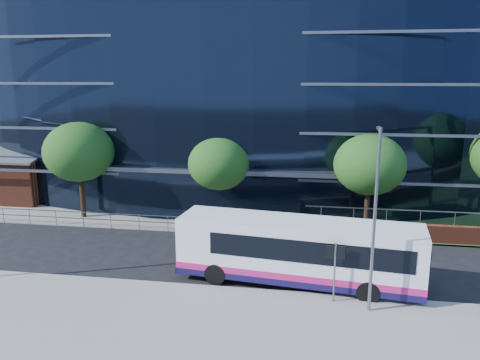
% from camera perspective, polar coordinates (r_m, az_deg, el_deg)
% --- Properties ---
extents(ground, '(200.00, 200.00, 0.00)m').
position_cam_1_polar(ground, '(24.03, 0.09, -12.38)').
color(ground, black).
rests_on(ground, ground).
extents(pavement_near, '(80.00, 8.00, 0.15)m').
position_cam_1_polar(pavement_near, '(19.64, -2.28, -18.29)').
color(pavement_near, gray).
rests_on(pavement_near, ground).
extents(kerb, '(80.00, 0.25, 0.16)m').
position_cam_1_polar(kerb, '(23.10, -0.30, -13.24)').
color(kerb, gray).
rests_on(kerb, ground).
extents(yellow_line_outer, '(80.00, 0.08, 0.01)m').
position_cam_1_polar(yellow_line_outer, '(23.31, -0.22, -13.19)').
color(yellow_line_outer, gold).
rests_on(yellow_line_outer, ground).
extents(yellow_line_inner, '(80.00, 0.08, 0.01)m').
position_cam_1_polar(yellow_line_inner, '(23.45, -0.16, -13.03)').
color(yellow_line_inner, gold).
rests_on(yellow_line_inner, ground).
extents(far_forecourt, '(50.00, 8.00, 0.10)m').
position_cam_1_polar(far_forecourt, '(35.31, -6.80, -4.08)').
color(far_forecourt, gray).
rests_on(far_forecourt, ground).
extents(glass_office, '(44.00, 23.10, 16.00)m').
position_cam_1_polar(glass_office, '(43.04, -0.89, 9.78)').
color(glass_office, black).
rests_on(glass_office, ground).
extents(brick_pavilion, '(8.60, 6.66, 4.40)m').
position_cam_1_polar(brick_pavilion, '(44.00, -26.43, 0.55)').
color(brick_pavilion, maroon).
rests_on(brick_pavilion, ground).
extents(guard_railings, '(24.00, 0.05, 1.10)m').
position_cam_1_polar(guard_railings, '(32.08, -12.22, -4.58)').
color(guard_railings, slate).
rests_on(guard_railings, ground).
extents(street_sign, '(0.85, 0.09, 2.80)m').
position_cam_1_polar(street_sign, '(21.51, 11.52, -9.51)').
color(street_sign, slate).
rests_on(street_sign, pavement_near).
extents(tree_far_a, '(4.95, 4.95, 6.98)m').
position_cam_1_polar(tree_far_a, '(35.02, -19.02, 3.26)').
color(tree_far_a, black).
rests_on(tree_far_a, ground).
extents(tree_far_b, '(4.29, 4.29, 6.05)m').
position_cam_1_polar(tree_far_b, '(32.21, -2.57, 1.99)').
color(tree_far_b, black).
rests_on(tree_far_b, ground).
extents(tree_far_c, '(4.62, 4.62, 6.51)m').
position_cam_1_polar(tree_far_c, '(31.24, 15.53, 1.81)').
color(tree_far_c, black).
rests_on(tree_far_c, ground).
extents(streetlight_east, '(0.15, 0.77, 8.00)m').
position_cam_1_polar(streetlight_east, '(20.34, 16.10, -4.23)').
color(streetlight_east, slate).
rests_on(streetlight_east, pavement_near).
extents(city_bus, '(12.17, 4.15, 3.23)m').
position_cam_1_polar(city_bus, '(23.45, 7.31, -8.59)').
color(city_bus, white).
rests_on(city_bus, ground).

